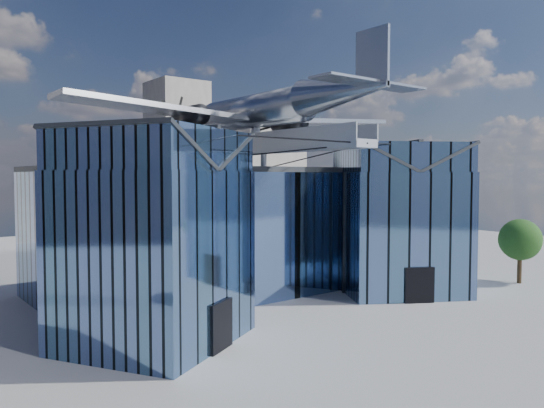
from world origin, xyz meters
TOP-DOWN VIEW (x-y plane):
  - ground_plane at (0.00, 0.00)m, footprint 120.00×120.00m
  - museum at (0.00, 5.82)m, footprint 32.88×24.50m
  - bg_towers at (1.45, 50.49)m, footprint 77.00×24.50m
  - tree_plaza_e at (21.23, -5.36)m, footprint 4.35×4.35m
  - tree_side_e at (20.06, 13.47)m, footprint 3.96×3.96m

SIDE VIEW (x-z plane):
  - ground_plane at x=0.00m, z-range 0.00..0.00m
  - tree_plaza_e at x=21.23m, z-range 0.98..6.52m
  - tree_side_e at x=20.06m, z-range 1.05..6.97m
  - museum at x=0.00m, z-range -3.26..14.34m
  - bg_towers at x=1.45m, z-range -2.99..23.01m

